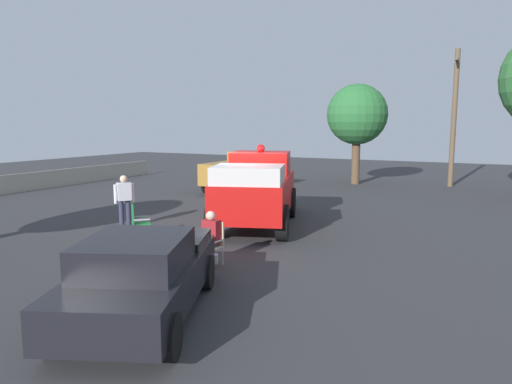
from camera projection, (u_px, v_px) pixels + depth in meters
ground_plane at (239, 226)px, 15.15m from camera, size 60.00×60.00×0.00m
vintage_fire_truck at (257, 189)px, 15.19m from camera, size 6.33×4.06×2.59m
classic_hot_rod at (143, 274)px, 7.99m from camera, size 4.74×3.42×1.46m
parked_pickup at (241, 171)px, 23.09m from camera, size 4.83×2.10×1.90m
lawn_chair_near_truck at (212, 240)px, 10.92m from camera, size 0.52×0.54×1.02m
lawn_chair_by_car at (262, 190)px, 19.18m from camera, size 0.68×0.68×1.02m
lawn_chair_spare at (137, 219)px, 13.31m from camera, size 0.69×0.69×1.02m
spectator_seated at (209, 237)px, 10.79m from camera, size 0.55×0.41×1.29m
spectator_standing at (124, 198)px, 14.82m from camera, size 0.59×0.45×1.68m
oak_tree_right at (357, 115)px, 25.31m from camera, size 3.26×3.26×5.41m
utility_pole at (454, 116)px, 24.24m from camera, size 1.70×0.26×7.05m
background_fence at (61, 178)px, 24.77m from camera, size 13.47×0.12×0.90m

